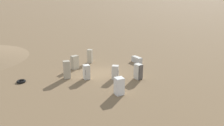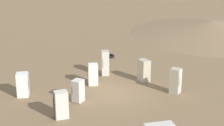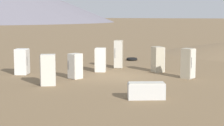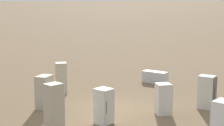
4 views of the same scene
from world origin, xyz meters
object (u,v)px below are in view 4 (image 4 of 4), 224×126
object	(u,v)px
discarded_fridge_5	(54,107)
discarded_fridge_6	(163,99)
discarded_fridge_7	(44,92)
discarded_fridge_1	(155,77)
discarded_fridge_3	(61,78)
discarded_fridge_4	(224,121)
discarded_fridge_2	(207,92)
discarded_fridge_0	(104,106)

from	to	relation	value
discarded_fridge_5	discarded_fridge_6	distance (m)	5.05
discarded_fridge_6	discarded_fridge_7	size ratio (longest dim) A/B	0.89
discarded_fridge_1	discarded_fridge_7	xyz separation A→B (m)	(-3.52, 7.20, 0.44)
discarded_fridge_5	discarded_fridge_7	bearing A→B (deg)	152.89
discarded_fridge_3	discarded_fridge_4	bearing A→B (deg)	-57.05
discarded_fridge_5	discarded_fridge_7	world-z (taller)	discarded_fridge_5
discarded_fridge_2	discarded_fridge_7	distance (m)	7.78
discarded_fridge_3	discarded_fridge_4	distance (m)	9.92
discarded_fridge_0	discarded_fridge_6	world-z (taller)	discarded_fridge_0
discarded_fridge_2	discarded_fridge_7	world-z (taller)	discarded_fridge_7
discarded_fridge_5	discarded_fridge_7	xyz separation A→B (m)	(3.03, 0.07, -0.15)
discarded_fridge_2	discarded_fridge_6	world-z (taller)	discarded_fridge_2
discarded_fridge_2	discarded_fridge_4	distance (m)	4.23
discarded_fridge_2	discarded_fridge_5	distance (m)	7.43
discarded_fridge_3	discarded_fridge_5	world-z (taller)	discarded_fridge_5
discarded_fridge_2	discarded_fridge_7	size ratio (longest dim) A/B	1.00
discarded_fridge_0	discarded_fridge_4	distance (m)	4.85
discarded_fridge_3	discarded_fridge_1	bearing A→B (deg)	13.39
discarded_fridge_1	discarded_fridge_2	bearing A→B (deg)	-126.22
discarded_fridge_3	discarded_fridge_2	bearing A→B (deg)	-32.78
discarded_fridge_4	discarded_fridge_6	world-z (taller)	discarded_fridge_4
discarded_fridge_3	discarded_fridge_5	distance (m)	5.81
discarded_fridge_0	discarded_fridge_1	xyz separation A→B (m)	(6.49, -5.04, -0.40)
discarded_fridge_2	discarded_fridge_3	bearing A→B (deg)	-81.60
discarded_fridge_3	discarded_fridge_4	xyz separation A→B (m)	(-8.78, -4.62, -0.08)
discarded_fridge_6	discarded_fridge_5	bearing A→B (deg)	-80.55
discarded_fridge_7	discarded_fridge_4	bearing A→B (deg)	-100.60
discarded_fridge_4	discarded_fridge_5	distance (m)	6.55
discarded_fridge_4	discarded_fridge_7	xyz separation A→B (m)	(6.12, 5.85, 0.02)
discarded_fridge_3	discarded_fridge_6	xyz separation A→B (m)	(-5.13, -3.86, -0.14)
discarded_fridge_0	discarded_fridge_1	size ratio (longest dim) A/B	0.95
discarded_fridge_0	discarded_fridge_3	distance (m)	5.70
discarded_fridge_2	discarded_fridge_5	size ratio (longest dim) A/B	0.84
discarded_fridge_7	discarded_fridge_5	bearing A→B (deg)	-142.93
discarded_fridge_0	discarded_fridge_7	xyz separation A→B (m)	(2.97, 2.16, 0.04)
discarded_fridge_1	discarded_fridge_3	bearing A→B (deg)	149.38
discarded_fridge_6	discarded_fridge_3	bearing A→B (deg)	-139.96
discarded_fridge_7	discarded_fridge_6	bearing A→B (deg)	-80.23
discarded_fridge_7	discarded_fridge_2	bearing A→B (deg)	-70.77
discarded_fridge_4	discarded_fridge_3	bearing A→B (deg)	85.78
discarded_fridge_3	discarded_fridge_6	bearing A→B (deg)	-47.85
discarded_fridge_3	discarded_fridge_7	bearing A→B (deg)	-109.55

